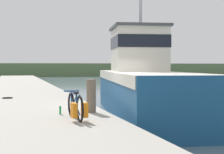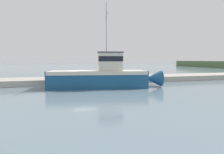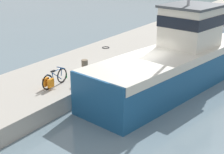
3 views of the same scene
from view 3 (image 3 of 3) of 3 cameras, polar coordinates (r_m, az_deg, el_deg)
The scene contains 7 objects.
ground_plane at distance 16.85m, azimuth 3.84°, elevation -2.35°, with size 320.00×320.00×0.00m, color slate.
dock_pier at distance 18.56m, azimuth -5.42°, elevation 0.92°, with size 4.50×80.00×0.73m, color #A39E93.
fishing_boat_main at distance 17.59m, azimuth 11.42°, elevation 3.11°, with size 4.53×12.97×9.30m.
bicycle_touring at distance 15.46m, azimuth -9.82°, elevation -0.43°, with size 0.48×1.70×0.76m.
mooring_post at distance 15.96m, azimuth -4.53°, elevation 1.10°, with size 0.29×0.29×1.03m, color #756651.
hose_coil at distance 21.78m, azimuth -1.04°, elevation 4.92°, with size 0.47×0.47×0.04m, color black.
water_bottle_by_bike at distance 16.55m, azimuth -7.58°, elevation 0.25°, with size 0.06×0.06×0.25m, color green.
Camera 3 is at (7.66, -13.60, 6.34)m, focal length 55.00 mm.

